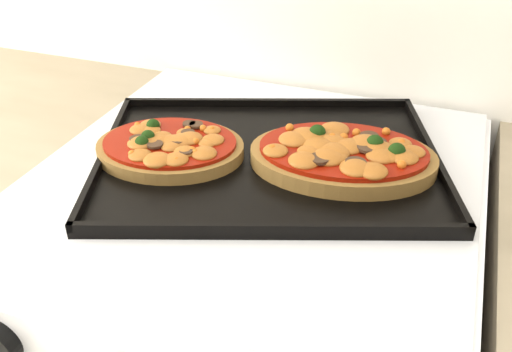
% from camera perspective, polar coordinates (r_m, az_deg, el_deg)
% --- Properties ---
extents(baking_tray, '(0.55, 0.48, 0.02)m').
position_cam_1_polar(baking_tray, '(0.79, 1.26, 1.94)').
color(baking_tray, black).
rests_on(baking_tray, stove).
extents(pizza_left, '(0.24, 0.20, 0.03)m').
position_cam_1_polar(pizza_left, '(0.80, -8.60, 3.02)').
color(pizza_left, brown).
rests_on(pizza_left, baking_tray).
extents(pizza_right, '(0.28, 0.21, 0.04)m').
position_cam_1_polar(pizza_right, '(0.77, 8.68, 2.15)').
color(pizza_right, brown).
rests_on(pizza_right, baking_tray).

